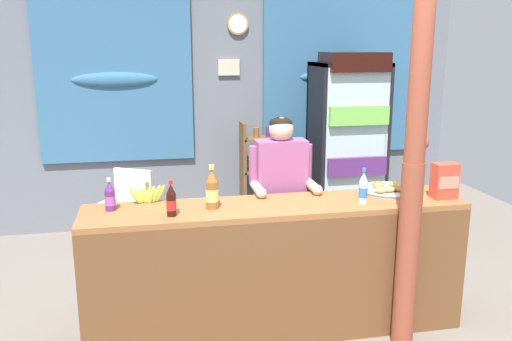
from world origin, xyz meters
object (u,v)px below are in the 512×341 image
plastic_lawn_chair (128,208)px  banana_bunch (147,195)px  timber_post (413,171)px  soda_bottle_iced_tea (212,190)px  bottle_shelf_rack (262,174)px  soda_bottle_water (363,188)px  soda_bottle_grape_soda (110,197)px  pastry_tray (388,189)px  drink_fridge (348,135)px  stall_counter (280,261)px  snack_box_crackers (445,181)px  soda_bottle_cola (171,201)px  shopkeeper (281,189)px

plastic_lawn_chair → banana_bunch: size_ratio=3.11×
timber_post → soda_bottle_iced_tea: bearing=164.9°
timber_post → soda_bottle_iced_tea: size_ratio=8.51×
soda_bottle_iced_tea → bottle_shelf_rack: bearing=69.7°
bottle_shelf_rack → banana_bunch: bearing=-122.1°
bottle_shelf_rack → soda_bottle_water: bearing=-84.3°
timber_post → bottle_shelf_rack: 2.71m
soda_bottle_grape_soda → pastry_tray: soda_bottle_grape_soda is taller
plastic_lawn_chair → drink_fridge: bearing=7.2°
stall_counter → drink_fridge: (1.29, 2.10, 0.50)m
banana_bunch → soda_bottle_water: bearing=-11.7°
pastry_tray → soda_bottle_grape_soda: bearing=-178.3°
timber_post → pastry_tray: (0.08, 0.51, -0.27)m
snack_box_crackers → banana_bunch: size_ratio=0.94×
plastic_lawn_chair → banana_bunch: banana_bunch is taller
stall_counter → plastic_lawn_chair: (-1.10, 1.80, -0.10)m
soda_bottle_grape_soda → pastry_tray: size_ratio=0.53×
soda_bottle_iced_tea → pastry_tray: bearing=6.5°
stall_counter → snack_box_crackers: bearing=0.8°
soda_bottle_cola → pastry_tray: bearing=9.0°
soda_bottle_cola → banana_bunch: (-0.15, 0.33, -0.04)m
stall_counter → bottle_shelf_rack: bearing=80.9°
bottle_shelf_rack → pastry_tray: size_ratio=2.86×
stall_counter → timber_post: (0.84, -0.25, 0.67)m
drink_fridge → snack_box_crackers: (-0.05, -2.08, 0.01)m
soda_bottle_water → snack_box_crackers: (0.63, 0.01, 0.02)m
bottle_shelf_rack → banana_bunch: 2.42m
soda_bottle_cola → plastic_lawn_chair: bearing=101.3°
shopkeeper → soda_bottle_cola: shopkeeper is taller
soda_bottle_iced_tea → soda_bottle_grape_soda: bearing=172.1°
timber_post → plastic_lawn_chair: 2.93m
shopkeeper → snack_box_crackers: bearing=-25.4°
snack_box_crackers → bottle_shelf_rack: bearing=110.4°
drink_fridge → shopkeeper: drink_fridge is taller
shopkeeper → snack_box_crackers: size_ratio=5.89×
drink_fridge → soda_bottle_water: (-0.69, -2.09, -0.01)m
stall_counter → plastic_lawn_chair: bearing=121.5°
soda_bottle_grape_soda → pastry_tray: 2.06m
snack_box_crackers → stall_counter: bearing=-179.2°
timber_post → soda_bottle_cola: 1.61m
plastic_lawn_chair → soda_bottle_water: 2.54m
stall_counter → shopkeeper: (0.14, 0.54, 0.37)m
soda_bottle_cola → soda_bottle_grape_soda: 0.45m
stall_counter → soda_bottle_cola: bearing=-179.2°
timber_post → banana_bunch: bearing=161.6°
plastic_lawn_chair → snack_box_crackers: size_ratio=3.31×
drink_fridge → soda_bottle_grape_soda: 3.09m
soda_bottle_iced_tea → soda_bottle_grape_soda: 0.69m
timber_post → soda_bottle_water: 0.40m
stall_counter → banana_bunch: size_ratio=9.80×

